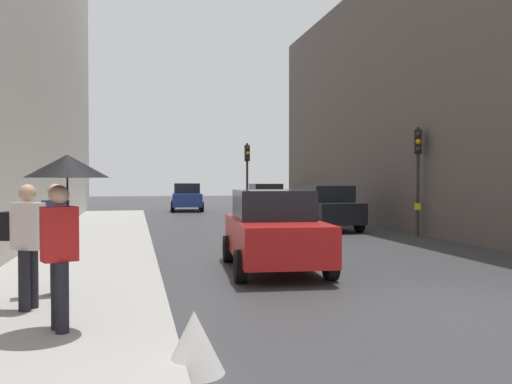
# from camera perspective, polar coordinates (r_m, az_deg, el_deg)

# --- Properties ---
(ground_plane) EXTENTS (120.00, 120.00, 0.00)m
(ground_plane) POSITION_cam_1_polar(r_m,az_deg,el_deg) (9.39, 22.34, -11.07)
(ground_plane) COLOR #38383A
(sidewalk_kerb) EXTENTS (3.25, 40.00, 0.16)m
(sidewalk_kerb) POSITION_cam_1_polar(r_m,az_deg,el_deg) (13.71, -17.21, -6.80)
(sidewalk_kerb) COLOR #A8A5A0
(sidewalk_kerb) RESTS_ON ground
(traffic_light_mid_street) EXTENTS (0.34, 0.45, 3.84)m
(traffic_light_mid_street) POSITION_cam_1_polar(r_m,az_deg,el_deg) (20.13, 16.42, 3.10)
(traffic_light_mid_street) COLOR #2D2D2D
(traffic_light_mid_street) RESTS_ON ground
(traffic_light_far_median) EXTENTS (0.25, 0.43, 3.90)m
(traffic_light_far_median) POSITION_cam_1_polar(r_m,az_deg,el_deg) (28.87, -0.92, 2.67)
(traffic_light_far_median) COLOR #2D2D2D
(traffic_light_far_median) RESTS_ON ground
(car_dark_suv) EXTENTS (2.11, 4.25, 1.76)m
(car_dark_suv) POSITION_cam_1_polar(r_m,az_deg,el_deg) (22.10, 7.14, -1.62)
(car_dark_suv) COLOR black
(car_dark_suv) RESTS_ON ground
(car_red_sedan) EXTENTS (2.27, 4.33, 1.76)m
(car_red_sedan) POSITION_cam_1_polar(r_m,az_deg,el_deg) (12.16, 1.85, -3.98)
(car_red_sedan) COLOR red
(car_red_sedan) RESTS_ON ground
(car_blue_van) EXTENTS (2.27, 4.32, 1.76)m
(car_blue_van) POSITION_cam_1_polar(r_m,az_deg,el_deg) (35.47, -7.17, -0.53)
(car_blue_van) COLOR navy
(car_blue_van) RESTS_ON ground
(car_yellow_taxi) EXTENTS (2.06, 4.22, 1.76)m
(car_yellow_taxi) POSITION_cam_1_polar(r_m,az_deg,el_deg) (31.85, 0.93, -0.72)
(car_yellow_taxi) COLOR yellow
(car_yellow_taxi) RESTS_ON ground
(pedestrian_with_umbrella) EXTENTS (1.00, 1.00, 2.14)m
(pedestrian_with_umbrella) POSITION_cam_1_polar(r_m,az_deg,el_deg) (7.05, -19.20, -0.04)
(pedestrian_with_umbrella) COLOR black
(pedestrian_with_umbrella) RESTS_ON sidewalk_kerb
(pedestrian_with_grey_backpack) EXTENTS (0.64, 0.40, 1.77)m
(pedestrian_with_grey_backpack) POSITION_cam_1_polar(r_m,az_deg,el_deg) (9.34, -20.34, -3.91)
(pedestrian_with_grey_backpack) COLOR black
(pedestrian_with_grey_backpack) RESTS_ON sidewalk_kerb
(pedestrian_with_black_backpack) EXTENTS (0.66, 0.48, 1.77)m
(pedestrian_with_black_backpack) POSITION_cam_1_polar(r_m,az_deg,el_deg) (8.43, -22.81, -4.48)
(pedestrian_with_black_backpack) COLOR black
(pedestrian_with_black_backpack) RESTS_ON sidewalk_kerb
(warning_sign_triangle) EXTENTS (0.64, 0.64, 0.65)m
(warning_sign_triangle) POSITION_cam_1_polar(r_m,az_deg,el_deg) (5.89, -6.44, -15.19)
(warning_sign_triangle) COLOR silver
(warning_sign_triangle) RESTS_ON ground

